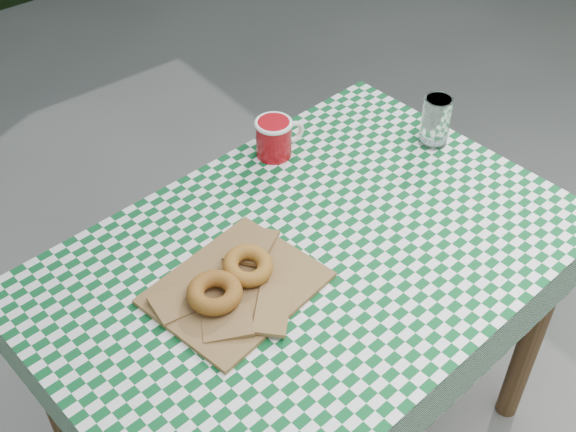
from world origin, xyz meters
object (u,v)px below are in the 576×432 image
object	(u,v)px
paper_bag	(236,287)
drinking_glass	(436,121)
coffee_mug	(274,138)
table	(307,363)

from	to	relation	value
paper_bag	drinking_glass	world-z (taller)	drinking_glass
paper_bag	coffee_mug	size ratio (longest dim) A/B	1.87
coffee_mug	paper_bag	bearing A→B (deg)	-128.52
drinking_glass	table	bearing A→B (deg)	-166.74
paper_bag	coffee_mug	bearing A→B (deg)	43.05
table	coffee_mug	bearing A→B (deg)	60.21
coffee_mug	drinking_glass	bearing A→B (deg)	-22.59
paper_bag	drinking_glass	distance (m)	0.68
drinking_glass	paper_bag	bearing A→B (deg)	-171.38
table	drinking_glass	distance (m)	0.67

